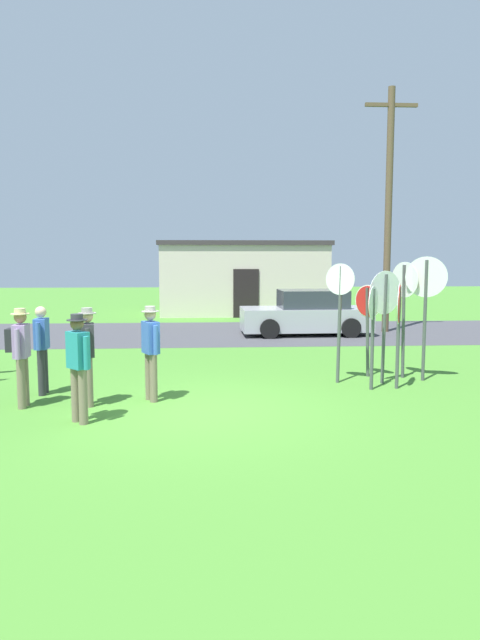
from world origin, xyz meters
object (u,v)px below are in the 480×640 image
(stop_sign_center_cluster, at_px, (368,315))
(stop_sign_leaning_left, at_px, (340,304))
(stop_sign_far_back, at_px, (385,306))
(stop_sign_nearest, at_px, (373,321))
(stop_sign_rear_right, at_px, (426,295))
(person_on_left, at_px, (78,362))
(person_holding_notes, at_px, (42,345))
(person_in_blue, at_px, (151,348))
(parked_car_on_street, at_px, (307,314))
(stop_sign_leaning_right, at_px, (404,299))
(stop_sign_tallest, at_px, (399,317))
(person_in_teal, at_px, (87,349))
(utility_pole, at_px, (389,207))
(person_in_dark_shirt, at_px, (20,350))

(stop_sign_center_cluster, xyz_separation_m, stop_sign_leaning_left, (-0.75, -0.51, 0.29))
(stop_sign_far_back, distance_m, stop_sign_nearest, 0.71)
(stop_sign_rear_right, relative_size, person_on_left, 1.51)
(person_on_left, bearing_deg, person_holding_notes, 119.45)
(stop_sign_nearest, height_order, stop_sign_rear_right, stop_sign_rear_right)
(person_in_blue, bearing_deg, stop_sign_leaning_left, 19.22)
(person_holding_notes, bearing_deg, stop_sign_nearest, -0.12)
(parked_car_on_street, relative_size, stop_sign_rear_right, 1.65)
(stop_sign_rear_right, xyz_separation_m, person_on_left, (-6.61, -2.72, -0.84))
(stop_sign_leaning_right, bearing_deg, stop_sign_nearest, -133.18)
(person_holding_notes, bearing_deg, stop_sign_tallest, 0.41)
(stop_sign_far_back, relative_size, person_in_teal, 1.35)
(stop_sign_rear_right, height_order, person_in_blue, stop_sign_rear_right)
(stop_sign_far_back, height_order, person_in_teal, stop_sign_far_back)
(stop_sign_leaning_right, height_order, stop_sign_nearest, stop_sign_leaning_right)
(person_in_teal, bearing_deg, person_in_blue, 14.03)
(parked_car_on_street, bearing_deg, stop_sign_center_cluster, -89.22)
(utility_pole, xyz_separation_m, stop_sign_tallest, (-2.50, -8.58, -2.90))
(stop_sign_leaning_right, height_order, person_on_left, stop_sign_leaning_right)
(stop_sign_far_back, bearing_deg, stop_sign_tallest, -73.07)
(stop_sign_far_back, bearing_deg, stop_sign_rear_right, 13.52)
(stop_sign_leaning_right, relative_size, person_in_blue, 1.45)
(utility_pole, relative_size, person_holding_notes, 4.92)
(person_in_teal, distance_m, person_in_dark_shirt, 1.13)
(parked_car_on_street, height_order, person_in_dark_shirt, person_in_dark_shirt)
(parked_car_on_street, xyz_separation_m, person_in_blue, (-4.43, -8.70, 0.30))
(stop_sign_nearest, xyz_separation_m, stop_sign_rear_right, (1.34, 0.76, 0.44))
(stop_sign_nearest, bearing_deg, utility_pole, 70.59)
(stop_sign_rear_right, distance_m, person_on_left, 7.20)
(stop_sign_center_cluster, bearing_deg, stop_sign_leaning_left, -145.57)
(person_in_teal, height_order, person_in_blue, same)
(parked_car_on_street, xyz_separation_m, stop_sign_center_cluster, (0.09, -6.88, 0.68))
(stop_sign_nearest, bearing_deg, person_in_blue, -171.79)
(stop_sign_center_cluster, distance_m, stop_sign_tallest, 1.19)
(stop_sign_nearest, height_order, person_holding_notes, stop_sign_nearest)
(person_in_teal, relative_size, person_in_blue, 1.00)
(stop_sign_rear_right, xyz_separation_m, person_holding_notes, (-7.72, -0.74, -0.87))
(stop_sign_tallest, height_order, person_on_left, stop_sign_tallest)
(stop_sign_far_back, relative_size, person_holding_notes, 1.39)
(stop_sign_far_back, distance_m, stop_sign_leaning_left, 0.91)
(parked_car_on_street, relative_size, stop_sign_far_back, 1.86)
(parked_car_on_street, distance_m, person_in_teal, 10.54)
(utility_pole, bearing_deg, stop_sign_rear_right, -102.19)
(parked_car_on_street, distance_m, stop_sign_leaning_right, 7.15)
(stop_sign_rear_right, height_order, person_in_dark_shirt, stop_sign_rear_right)
(stop_sign_rear_right, relative_size, person_in_dark_shirt, 1.51)
(person_in_blue, bearing_deg, person_in_teal, -165.97)
(stop_sign_leaning_right, relative_size, stop_sign_leaning_left, 1.01)
(person_in_teal, distance_m, person_on_left, 1.07)
(stop_sign_far_back, bearing_deg, stop_sign_nearest, -126.92)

